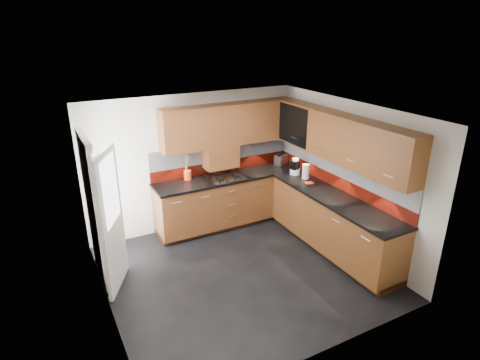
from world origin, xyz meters
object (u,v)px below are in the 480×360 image
gas_hob (225,177)px  toaster (281,159)px  food_processor (295,167)px  utensil_pot (187,174)px

gas_hob → toaster: 1.28m
toaster → gas_hob: bearing=-173.7°
gas_hob → food_processor: (1.18, -0.44, 0.12)m
utensil_pot → food_processor: size_ratio=1.58×
gas_hob → toaster: toaster is taller
toaster → food_processor: size_ratio=1.03×
utensil_pot → food_processor: 1.91m
gas_hob → toaster: (1.27, 0.14, 0.08)m
utensil_pot → toaster: (1.89, -0.07, -0.01)m
gas_hob → utensil_pot: 0.66m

